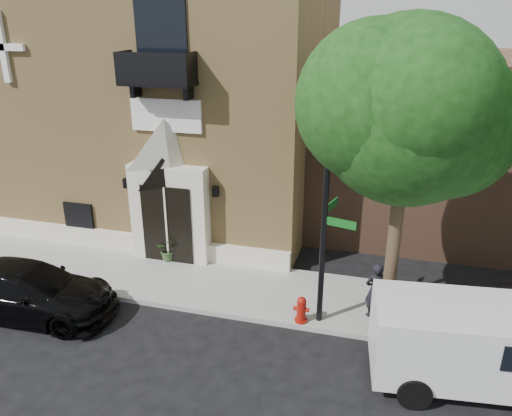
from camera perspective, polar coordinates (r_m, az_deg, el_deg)
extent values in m
plane|color=black|center=(14.66, -10.25, -11.28)|extent=(120.00, 120.00, 0.00)
cube|color=gray|center=(15.44, -4.50, -8.79)|extent=(42.00, 3.00, 0.15)
cube|color=tan|center=(21.14, -9.33, 12.16)|extent=(12.00, 10.00, 9.00)
cube|color=beige|center=(17.95, -15.19, -3.62)|extent=(12.00, 0.30, 0.60)
cube|color=beige|center=(16.45, -9.80, -0.57)|extent=(2.60, 0.55, 3.20)
pyramid|color=beige|center=(15.72, -10.34, 7.38)|extent=(2.60, 0.55, 1.50)
cube|color=black|center=(16.32, -10.15, -1.92)|extent=(1.70, 0.06, 2.60)
cube|color=beige|center=(16.29, -10.21, -1.97)|extent=(0.06, 0.04, 2.60)
cube|color=white|center=(15.72, -10.24, 10.37)|extent=(2.30, 0.10, 1.00)
cube|color=black|center=(15.21, -11.13, 13.77)|extent=(2.20, 0.90, 0.10)
cube|color=black|center=(14.78, -12.00, 15.25)|extent=(2.20, 0.06, 0.90)
cube|color=black|center=(15.65, -14.84, 15.35)|extent=(0.06, 0.90, 0.90)
cube|color=black|center=(14.73, -7.45, 15.50)|extent=(0.06, 0.90, 0.90)
cube|color=black|center=(15.48, -10.76, 18.40)|extent=(1.60, 0.08, 2.20)
cube|color=white|center=(18.50, -26.97, 16.08)|extent=(0.22, 0.14, 2.20)
cube|color=white|center=(18.50, -26.97, 16.08)|extent=(1.60, 0.14, 0.22)
cube|color=black|center=(18.56, -19.58, -0.93)|extent=(1.10, 0.10, 1.00)
cube|color=red|center=(18.59, -19.53, -0.90)|extent=(0.85, 0.06, 0.75)
cube|color=black|center=(16.95, -14.57, 2.78)|extent=(0.18, 0.18, 0.32)
cube|color=black|center=(15.69, -4.65, 1.90)|extent=(0.18, 0.18, 0.32)
cylinder|color=#38281C|center=(12.76, 15.29, -5.39)|extent=(0.32, 0.32, 4.20)
sphere|color=#11340E|center=(11.63, 17.03, 10.50)|extent=(4.20, 4.20, 4.20)
sphere|color=#11340E|center=(12.03, 20.70, 8.94)|extent=(3.36, 3.36, 3.36)
sphere|color=#11340E|center=(11.40, 13.58, 11.66)|extent=(3.57, 3.57, 3.57)
sphere|color=#11340E|center=(10.88, 18.38, 11.79)|extent=(3.15, 3.15, 3.15)
imported|color=black|center=(15.24, -24.68, -8.56)|extent=(5.08, 2.29, 1.45)
cube|color=silver|center=(12.31, 24.79, -13.76)|extent=(5.01, 2.45, 1.64)
cylinder|color=black|center=(11.71, 17.63, -19.49)|extent=(0.76, 0.32, 0.73)
cylinder|color=black|center=(13.14, 16.55, -14.27)|extent=(0.76, 0.32, 0.73)
cylinder|color=black|center=(12.48, 7.80, -1.75)|extent=(0.15, 0.15, 5.64)
cube|color=#115C1C|center=(12.31, 9.64, -1.72)|extent=(0.78, 0.24, 0.21)
cube|color=#115C1C|center=(12.72, 8.60, 0.28)|extent=(0.24, 0.78, 0.21)
cylinder|color=maroon|center=(13.70, 5.15, -12.63)|extent=(0.34, 0.34, 0.08)
cylinder|color=maroon|center=(13.54, 5.19, -11.59)|extent=(0.24, 0.24, 0.52)
sphere|color=maroon|center=(13.38, 5.24, -10.56)|extent=(0.24, 0.24, 0.24)
cylinder|color=maroon|center=(13.51, 5.20, -11.44)|extent=(0.42, 0.11, 0.11)
cube|color=#0E3418|center=(14.16, 26.20, -11.22)|extent=(2.13, 1.64, 1.15)
cube|color=black|center=(13.85, 26.63, -9.03)|extent=(2.19, 1.70, 0.13)
imported|color=#3C5A2B|center=(16.77, -9.95, -4.65)|extent=(0.82, 0.75, 0.79)
imported|color=black|center=(13.85, 13.44, -9.13)|extent=(0.68, 0.59, 1.57)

